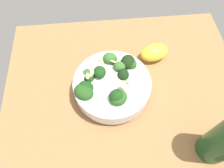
{
  "coord_description": "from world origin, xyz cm",
  "views": [
    {
      "loc": [
        6.17,
        19.89,
        48.91
      ],
      "look_at": [
        3.74,
        -5.7,
        4.0
      ],
      "focal_mm": 33.03,
      "sensor_mm": 36.0,
      "label": 1
    }
  ],
  "objects": [
    {
      "name": "lemon_wedge",
      "position": [
        -9.4,
        -15.86,
        2.3
      ],
      "size": [
        9.3,
        7.18,
        4.61
      ],
      "primitive_type": "ellipsoid",
      "rotation": [
        0.0,
        0.0,
        3.39
      ],
      "color": "yellow",
      "rests_on": "ground_plane"
    },
    {
      "name": "ground_plane",
      "position": [
        0.0,
        0.0,
        -1.74
      ],
      "size": [
        65.08,
        65.08,
        3.49
      ],
      "primitive_type": "cube",
      "color": "#996D42"
    },
    {
      "name": "bowl_of_broccoli",
      "position": [
        3.92,
        -5.74,
        3.65
      ],
      "size": [
        20.17,
        19.47,
        8.73
      ],
      "color": "white",
      "rests_on": "ground_plane"
    }
  ]
}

